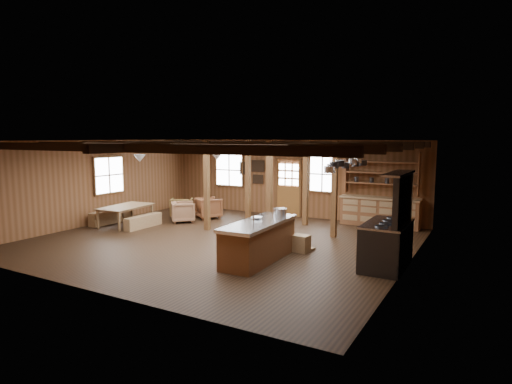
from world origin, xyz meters
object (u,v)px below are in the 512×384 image
Objects in this scene: kitchen_island at (259,241)px; commercial_range at (389,238)px; armchair_b at (209,208)px; dining_table at (127,216)px; armchair_a at (182,208)px; armchair_c at (183,212)px.

commercial_range is at bearing 17.12° from kitchen_island.
armchair_b is at bearing 157.73° from commercial_range.
armchair_a is (0.63, 2.04, 0.03)m from dining_table.
kitchen_island is at bearing 171.83° from armchair_b.
kitchen_island is 6.20m from armchair_a.
commercial_range reaches higher than kitchen_island.
kitchen_island reaches higher than armchair_b.
dining_table is at bearing 89.63° from armchair_b.
commercial_range is 7.52m from armchair_c.
kitchen_island is at bearing -161.44° from commercial_range.
armchair_a reaches higher than dining_table.
armchair_b is at bearing -63.01° from armchair_c.
commercial_range reaches higher than armchair_b.
kitchen_island is 3.26× the size of armchair_c.
kitchen_island is 5.94m from dining_table.
kitchen_island is at bearing 113.93° from armchair_a.
armchair_a is at bearing -23.52° from dining_table.
armchair_b is at bearing -40.80° from dining_table.
armchair_a is (-5.14, 3.47, -0.13)m from kitchen_island.
kitchen_island is 1.37× the size of dining_table.
armchair_c is at bearing 100.37° from armchair_a.
dining_table is (-8.54, 0.49, -0.35)m from commercial_range.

